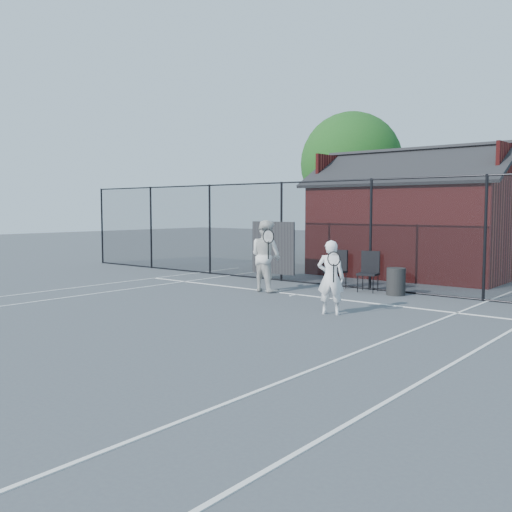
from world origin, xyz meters
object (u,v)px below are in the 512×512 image
Objects in this scene: clubhouse at (415,227)px; waste_bin at (396,282)px; chair_right at (368,272)px; player_back at (266,256)px; player_front at (331,277)px; chair_left at (335,270)px.

clubhouse is 9.37× the size of waste_bin.
clubhouse is at bearing 88.08° from chair_right.
clubhouse is 6.24m from player_back.
player_back reaches higher than player_front.
chair_right is at bearing 175.68° from waste_bin.
clubhouse is 3.44× the size of player_back.
player_back is 1.81× the size of chair_right.
player_front is 3.53m from chair_right.
player_back is (-3.11, 1.77, 0.17)m from player_front.
player_front is at bearing -29.67° from player_back.
player_front is 2.22× the size of waste_bin.
chair_left is at bearing 119.91° from player_front.
clubhouse is 7.99m from player_front.
chair_left is 0.99× the size of chair_right.
player_front is at bearing -78.36° from clubhouse.
chair_right is at bearing 4.77° from chair_left.
chair_left is (1.16, 1.62, -0.43)m from player_back.
chair_right reaches higher than waste_bin.
chair_right is (1.00, 0.00, 0.01)m from chair_left.
chair_right is 1.51× the size of waste_bin.
player_front is at bearing -55.32° from chair_left.
waste_bin is (2.98, 1.55, -0.60)m from player_back.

